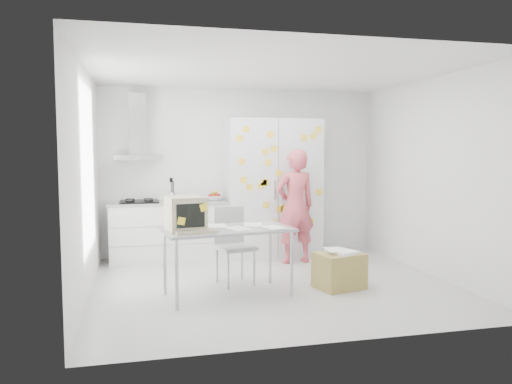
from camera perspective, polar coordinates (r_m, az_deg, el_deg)
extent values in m
cube|color=silver|center=(6.52, 1.94, -10.55)|extent=(4.50, 4.00, 0.02)
cube|color=white|center=(8.23, -1.68, 2.31)|extent=(4.50, 0.02, 2.70)
cube|color=white|center=(6.10, -18.88, 1.10)|extent=(0.02, 4.00, 2.70)
cube|color=white|center=(7.21, 19.50, 1.64)|extent=(0.02, 4.00, 2.70)
cube|color=white|center=(6.35, 2.02, 13.72)|extent=(4.50, 4.00, 0.02)
cube|color=white|center=(7.88, -9.83, -4.54)|extent=(1.80, 0.60, 0.88)
cube|color=gray|center=(7.56, -9.71, -3.87)|extent=(1.76, 0.01, 0.01)
cube|color=gray|center=(7.60, -9.68, -5.96)|extent=(1.76, 0.01, 0.01)
cube|color=#9E9E99|center=(7.82, -9.88, -1.22)|extent=(1.84, 0.63, 0.04)
cube|color=black|center=(7.80, -13.19, -1.10)|extent=(0.58, 0.50, 0.03)
cylinder|color=black|center=(7.68, -14.23, -0.99)|extent=(0.14, 0.14, 0.02)
cylinder|color=black|center=(7.68, -12.14, -0.95)|extent=(0.14, 0.14, 0.02)
cylinder|color=black|center=(7.92, -14.21, -0.82)|extent=(0.14, 0.14, 0.02)
cylinder|color=black|center=(7.92, -12.18, -0.78)|extent=(0.14, 0.14, 0.02)
cylinder|color=silver|center=(7.81, -9.53, -0.55)|extent=(0.10, 0.10, 0.14)
cylinder|color=black|center=(7.81, -9.65, 0.18)|extent=(0.01, 0.01, 0.30)
cylinder|color=black|center=(7.79, -9.40, 0.17)|extent=(0.01, 0.01, 0.30)
cylinder|color=black|center=(7.82, -9.51, 0.19)|extent=(0.01, 0.01, 0.30)
cube|color=black|center=(7.80, -9.67, 1.35)|extent=(0.05, 0.01, 0.07)
imported|color=white|center=(7.88, -4.80, -0.68)|extent=(0.31, 0.31, 0.08)
sphere|color=#B2140F|center=(7.89, -5.26, -0.49)|extent=(0.08, 0.08, 0.08)
sphere|color=#B2140F|center=(7.83, -4.53, -0.52)|extent=(0.08, 0.08, 0.08)
sphere|color=#B2140F|center=(7.93, -4.35, -0.45)|extent=(0.08, 0.08, 0.08)
cylinder|color=yellow|center=(7.89, -4.97, -0.15)|extent=(0.09, 0.17, 0.10)
cylinder|color=yellow|center=(7.89, -4.79, -0.15)|extent=(0.04, 0.17, 0.10)
cylinder|color=yellow|center=(7.90, -4.61, -0.15)|extent=(0.08, 0.17, 0.10)
cube|color=silver|center=(7.81, -13.29, 3.87)|extent=(0.70, 0.48, 0.07)
cube|color=silver|center=(7.94, -13.36, 7.49)|extent=(0.26, 0.24, 0.95)
cube|color=silver|center=(8.04, 1.93, 0.46)|extent=(1.50, 0.65, 2.20)
cube|color=slate|center=(7.72, 2.57, 0.27)|extent=(0.01, 0.01, 2.16)
cube|color=silver|center=(7.70, 2.16, 0.25)|extent=(0.02, 0.02, 0.30)
cube|color=silver|center=(7.73, 3.02, 0.27)|extent=(0.02, 0.02, 0.30)
cube|color=yellow|center=(7.82, 5.53, 6.20)|extent=(0.10, 0.00, 0.10)
cube|color=yellow|center=(7.87, 6.56, 6.36)|extent=(0.12, 0.00, 0.12)
cube|color=yellow|center=(7.93, 7.22, 0.02)|extent=(0.12, 0.00, 0.12)
cube|color=yellow|center=(7.65, 0.90, 1.07)|extent=(0.10, 0.00, 0.10)
cube|color=yellow|center=(7.71, 2.67, 2.15)|extent=(0.12, 0.00, 0.12)
cube|color=yellow|center=(7.85, 5.20, -1.45)|extent=(0.12, 0.00, 0.12)
cube|color=yellow|center=(7.69, 1.16, -1.48)|extent=(0.10, 0.00, 0.10)
cube|color=yellow|center=(7.66, 1.66, 6.60)|extent=(0.12, 0.00, 0.12)
cube|color=yellow|center=(7.77, 3.22, -1.85)|extent=(0.12, 0.00, 0.12)
cube|color=yellow|center=(7.83, 5.46, 0.99)|extent=(0.12, 0.00, 0.12)
cube|color=yellow|center=(7.82, 4.60, -0.86)|extent=(0.10, 0.00, 0.10)
cube|color=yellow|center=(7.64, 1.06, 4.64)|extent=(0.12, 0.00, 0.12)
cube|color=yellow|center=(7.60, -0.76, 0.57)|extent=(0.10, 0.00, 0.10)
cube|color=yellow|center=(7.58, -1.43, 1.39)|extent=(0.10, 0.00, 0.10)
cube|color=yellow|center=(7.55, -1.89, 6.14)|extent=(0.11, 0.00, 0.11)
cube|color=yellow|center=(7.76, 2.07, -3.52)|extent=(0.10, 0.00, 0.10)
cube|color=yellow|center=(7.66, 1.15, 1.12)|extent=(0.11, 0.00, 0.11)
cube|color=yellow|center=(7.94, 6.29, -3.30)|extent=(0.11, 0.00, 0.11)
cube|color=yellow|center=(7.90, 7.13, 7.06)|extent=(0.10, 0.00, 0.10)
cube|color=yellow|center=(7.65, 1.39, 3.42)|extent=(0.10, 0.00, 0.10)
cube|color=yellow|center=(7.64, 0.54, 0.68)|extent=(0.11, 0.00, 0.11)
cube|color=yellow|center=(7.84, 3.82, -3.95)|extent=(0.10, 0.00, 0.10)
cube|color=yellow|center=(7.57, -1.18, 7.20)|extent=(0.10, 0.00, 0.10)
cube|color=yellow|center=(7.56, -1.65, 3.51)|extent=(0.12, 0.00, 0.12)
cube|color=yellow|center=(7.84, 4.72, -2.10)|extent=(0.11, 0.00, 0.11)
cube|color=yellow|center=(7.67, 2.05, 4.98)|extent=(0.11, 0.00, 0.11)
cube|color=yellow|center=(7.78, 4.47, 1.63)|extent=(0.11, 0.00, 0.11)
cube|color=yellow|center=(7.76, 2.71, -1.95)|extent=(0.11, 0.00, 0.11)
imported|color=#CF505B|center=(7.57, 4.50, -1.64)|extent=(0.68, 0.50, 1.73)
cube|color=#9EA2A8|center=(5.86, -3.27, -4.32)|extent=(1.59, 0.97, 0.03)
cylinder|color=#B2B2B7|center=(5.47, -9.05, -9.39)|extent=(0.04, 0.04, 0.77)
cylinder|color=#B2B2B7|center=(5.91, 4.07, -8.23)|extent=(0.04, 0.04, 0.77)
cylinder|color=#B2B2B7|center=(6.05, -10.39, -7.99)|extent=(0.04, 0.04, 0.77)
cylinder|color=#B2B2B7|center=(6.46, 1.63, -7.09)|extent=(0.04, 0.04, 0.77)
cube|color=beige|center=(5.78, -8.06, -2.41)|extent=(0.47, 0.48, 0.38)
cube|color=beige|center=(5.56, -7.50, -2.69)|extent=(0.38, 0.08, 0.34)
cube|color=black|center=(5.55, -7.47, -2.70)|extent=(0.32, 0.06, 0.27)
cube|color=yellow|center=(5.53, -8.52, -3.31)|extent=(0.10, 0.02, 0.10)
cube|color=yellow|center=(5.57, -5.98, -1.77)|extent=(0.10, 0.02, 0.10)
cube|color=beige|center=(5.55, -6.81, -4.56)|extent=(0.49, 0.23, 0.03)
cube|color=gray|center=(5.55, -6.81, -4.40)|extent=(0.44, 0.18, 0.01)
cube|color=white|center=(5.84, -2.11, -4.17)|extent=(0.33, 0.38, 0.00)
cube|color=white|center=(6.10, -0.33, -3.75)|extent=(0.28, 0.35, 0.00)
cube|color=white|center=(5.89, 1.96, -4.05)|extent=(0.30, 0.36, 0.00)
cube|color=white|center=(6.04, -4.40, -3.87)|extent=(0.23, 0.32, 0.00)
cube|color=#B0B0AD|center=(6.40, -2.38, -6.37)|extent=(0.54, 0.54, 0.04)
cube|color=#B0B0AD|center=(6.54, -3.12, -3.79)|extent=(0.42, 0.13, 0.49)
cylinder|color=#ABABB0|center=(6.23, -3.19, -9.04)|extent=(0.04, 0.04, 0.45)
cylinder|color=#ABABB0|center=(6.38, -0.21, -8.70)|extent=(0.04, 0.04, 0.45)
cylinder|color=#ABABB0|center=(6.55, -4.48, -8.35)|extent=(0.04, 0.04, 0.45)
cylinder|color=#ABABB0|center=(6.69, -1.61, -8.04)|extent=(0.04, 0.04, 0.45)
cube|color=#A89548|center=(6.36, 9.49, -8.85)|extent=(0.64, 0.56, 0.44)
cube|color=white|center=(6.31, 9.80, -6.75)|extent=(0.37, 0.42, 0.04)
cube|color=white|center=(6.32, 9.04, -6.51)|extent=(0.25, 0.34, 0.00)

